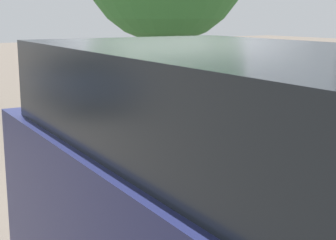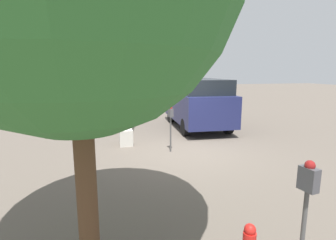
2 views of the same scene
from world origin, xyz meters
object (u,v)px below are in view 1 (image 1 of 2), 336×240
(parking_meter_near, at_px, (209,115))
(parked_van, at_px, (266,219))
(fire_hydrant, at_px, (78,109))
(parking_meter_far, at_px, (52,71))

(parking_meter_near, distance_m, parked_van, 3.81)
(parking_meter_near, bearing_deg, parked_van, -41.46)
(parked_van, distance_m, fire_hydrant, 8.74)
(parking_meter_far, bearing_deg, fire_hydrant, 39.88)
(fire_hydrant, bearing_deg, parking_meter_far, -130.91)
(parking_meter_near, height_order, fire_hydrant, parking_meter_near)
(parking_meter_near, distance_m, parking_meter_far, 5.53)
(parking_meter_near, height_order, parking_meter_far, parking_meter_far)
(parking_meter_near, relative_size, parking_meter_far, 0.92)
(parking_meter_near, xyz_separation_m, parking_meter_far, (-5.53, -0.11, 0.09))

